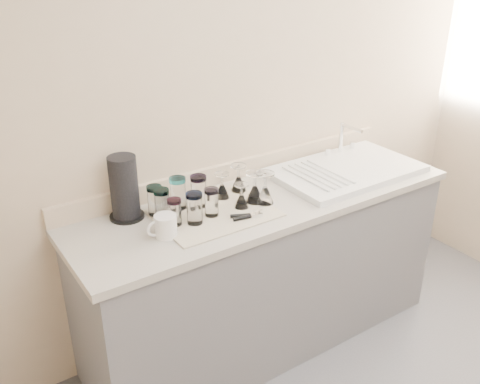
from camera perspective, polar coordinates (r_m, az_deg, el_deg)
counter_unit at (r=2.95m, az=2.66°, el=-8.39°), size 2.06×0.62×0.90m
sink_unit at (r=3.05m, az=11.22°, el=2.37°), size 0.82×0.50×0.22m
dish_towel at (r=2.56m, az=-2.79°, el=-2.25°), size 0.55×0.42×0.01m
tumbler_teal at (r=2.53m, az=-9.07°, el=-0.86°), size 0.07×0.07×0.14m
tumbler_cyan at (r=2.57m, az=-6.63°, el=-0.09°), size 0.08×0.08×0.16m
tumbler_purple at (r=2.59m, az=-4.43°, el=0.12°), size 0.08×0.08×0.16m
tumbler_magenta at (r=2.43m, az=-6.98°, el=-2.11°), size 0.06×0.06×0.13m
tumbler_blue at (r=2.43m, az=-4.88°, el=-1.70°), size 0.08×0.08×0.15m
tumbler_lavender at (r=2.50m, az=-3.05°, el=-1.07°), size 0.07×0.07×0.14m
tumbler_extra at (r=2.49m, az=-8.32°, el=-1.24°), size 0.07×0.07×0.15m
goblet_back_left at (r=2.68m, az=-1.91°, el=0.28°), size 0.07×0.07×0.13m
goblet_back_right at (r=2.75m, az=-0.16°, el=1.07°), size 0.08×0.08×0.14m
goblet_front_left at (r=2.58m, az=0.16°, el=-0.79°), size 0.07×0.07×0.12m
goblet_front_right at (r=2.63m, az=1.59°, el=0.02°), size 0.09×0.09×0.16m
goblet_extra at (r=2.62m, az=2.68°, el=-0.07°), size 0.09×0.09×0.16m
can_opener at (r=2.50m, az=0.77°, el=-2.57°), size 0.15×0.09×0.02m
white_mug at (r=2.37m, az=-8.02°, el=-3.62°), size 0.14×0.11×0.10m
paper_towel_roll at (r=2.51m, az=-12.24°, el=0.36°), size 0.16×0.16×0.31m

